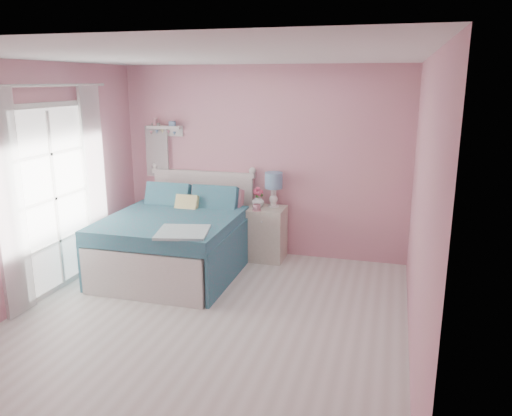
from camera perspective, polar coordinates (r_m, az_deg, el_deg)
The scene contains 13 objects.
floor at distance 5.24m, azimuth -5.89°, elevation -12.83°, with size 4.50×4.50×0.00m, color beige.
room_shell at distance 4.74m, azimuth -6.38°, elevation 4.47°, with size 4.50×4.50×4.50m.
bed at distance 6.48m, azimuth -9.00°, elevation -3.74°, with size 1.58×1.98×1.14m.
nightstand at distance 6.82m, azimuth 1.17°, elevation -2.92°, with size 0.50×0.49×0.72m.
table_lamp at distance 6.71m, azimuth 2.03°, elevation 2.87°, with size 0.24×0.24×0.47m.
vase at distance 6.76m, azimuth 0.22°, elevation 0.86°, with size 0.17×0.17×0.17m, color white.
teacup at distance 6.57m, azimuth 0.07°, elevation 0.06°, with size 0.11×0.11×0.08m, color #C08193.
roses at distance 6.73m, azimuth 0.20°, elevation 1.87°, with size 0.14×0.11×0.12m.
wall_shelf at distance 7.28m, azimuth -10.35°, elevation 8.96°, with size 0.50×0.15×0.25m.
hanging_dress at distance 7.36m, azimuth -11.23°, elevation 6.37°, with size 0.34×0.03×0.72m, color white.
french_door at distance 6.16m, azimuth -22.05°, elevation 0.97°, with size 0.04×1.32×2.16m.
curtain_near at distance 5.56m, azimuth -26.36°, elevation 0.26°, with size 0.04×0.40×2.32m, color white.
curtain_far at distance 6.70m, azimuth -17.96°, elevation 3.26°, with size 0.04×0.40×2.32m, color white.
Camera 1 is at (1.76, -4.32, 2.39)m, focal length 35.00 mm.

